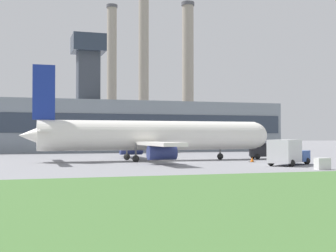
% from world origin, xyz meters
% --- Properties ---
extents(ground_plane, '(400.00, 400.00, 0.00)m').
position_xyz_m(ground_plane, '(0.00, 0.00, 0.00)').
color(ground_plane, gray).
extents(terminal_building, '(63.86, 11.09, 21.87)m').
position_xyz_m(terminal_building, '(-0.35, 37.01, 5.20)').
color(terminal_building, gray).
rests_on(terminal_building, ground_plane).
extents(smokestack_left, '(2.76, 2.76, 35.71)m').
position_xyz_m(smokestack_left, '(3.62, 63.84, 17.97)').
color(smokestack_left, gray).
rests_on(smokestack_left, ground_plane).
extents(smokestack_right, '(2.93, 2.93, 44.96)m').
position_xyz_m(smokestack_right, '(11.58, 62.95, 22.60)').
color(smokestack_right, gray).
rests_on(smokestack_right, ground_plane).
extents(smokestack_far, '(3.44, 3.44, 38.20)m').
position_xyz_m(smokestack_far, '(23.90, 64.20, 19.24)').
color(smokestack_far, gray).
rests_on(smokestack_far, ground_plane).
extents(airplane, '(30.58, 25.75, 10.99)m').
position_xyz_m(airplane, '(-3.04, 3.10, 2.97)').
color(airplane, white).
rests_on(airplane, ground_plane).
extents(pushback_tug, '(3.67, 2.69, 2.03)m').
position_xyz_m(pushback_tug, '(12.43, 3.21, 0.91)').
color(pushback_tug, '#232328').
rests_on(pushback_tug, ground_plane).
extents(baggage_truck, '(6.42, 5.64, 2.60)m').
position_xyz_m(baggage_truck, '(8.03, -9.52, 1.28)').
color(baggage_truck, '#2D4C93').
rests_on(baggage_truck, ground_plane).
extents(ground_crew_person, '(0.56, 0.56, 1.79)m').
position_xyz_m(ground_crew_person, '(13.10, -3.81, 0.91)').
color(ground_crew_person, '#23283D').
rests_on(ground_crew_person, ground_plane).
extents(traffic_cone_near_nose, '(0.64, 0.64, 0.56)m').
position_xyz_m(traffic_cone_near_nose, '(7.46, -2.97, 0.25)').
color(traffic_cone_near_nose, black).
rests_on(traffic_cone_near_nose, ground_plane).
extents(utility_cabinet, '(1.26, 0.78, 1.04)m').
position_xyz_m(utility_cabinet, '(7.68, -15.73, 0.52)').
color(utility_cabinet, silver).
rests_on(utility_cabinet, ground_plane).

